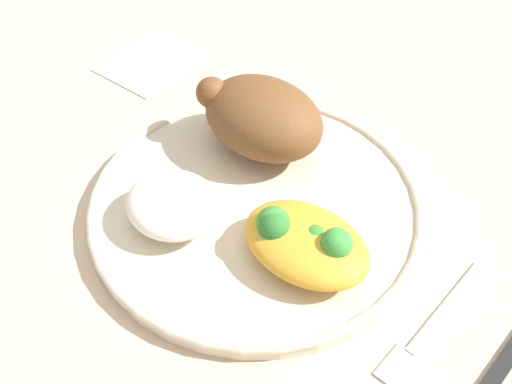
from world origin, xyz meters
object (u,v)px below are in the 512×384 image
plate (256,206)px  napkin (151,61)px  mac_cheese_with_broccoli (304,241)px  fork (430,326)px  rice_pile (173,204)px  roasted_chicken (261,117)px

plate → napkin: bearing=-24.4°
mac_cheese_with_broccoli → napkin: mac_cheese_with_broccoli is taller
plate → fork: size_ratio=2.08×
napkin → rice_pile: bearing=139.3°
rice_pile → fork: size_ratio=0.58×
rice_pile → napkin: rice_pile is taller
rice_pile → fork: rice_pile is taller
roasted_chicken → napkin: (0.20, -0.05, -0.05)m
napkin → mac_cheese_with_broccoli: bearing=156.6°
roasted_chicken → fork: 0.24m
plate → fork: plate is taller
fork → mac_cheese_with_broccoli: bearing=6.8°
mac_cheese_with_broccoli → rice_pile: bearing=17.6°
mac_cheese_with_broccoli → napkin: size_ratio=1.04×
rice_pile → napkin: 0.26m
rice_pile → napkin: (0.19, -0.17, -0.03)m
napkin → fork: bearing=164.1°
plate → rice_pile: 0.08m
plate → rice_pile: rice_pile is taller
rice_pile → fork: (-0.22, -0.05, -0.03)m
roasted_chicken → fork: bearing=161.9°
mac_cheese_with_broccoli → napkin: bearing=-23.4°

